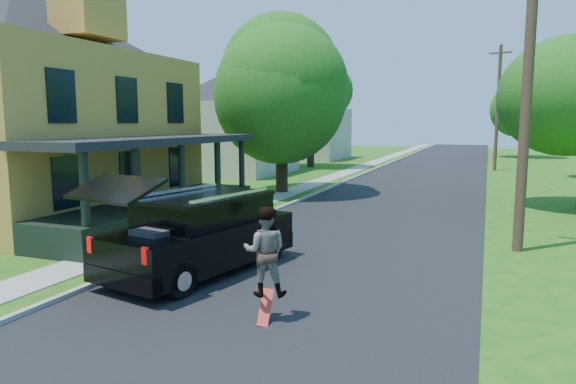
% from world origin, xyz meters
% --- Properties ---
extents(ground, '(140.00, 140.00, 0.00)m').
position_xyz_m(ground, '(0.00, 0.00, 0.00)').
color(ground, '#205911').
rests_on(ground, ground).
extents(street, '(8.00, 120.00, 0.02)m').
position_xyz_m(street, '(0.00, 20.00, 0.00)').
color(street, black).
rests_on(street, ground).
extents(curb, '(0.15, 120.00, 0.12)m').
position_xyz_m(curb, '(-4.05, 20.00, 0.00)').
color(curb, '#9C9C97').
rests_on(curb, ground).
extents(sidewalk, '(1.30, 120.00, 0.03)m').
position_xyz_m(sidewalk, '(-5.60, 20.00, 0.00)').
color(sidewalk, gray).
rests_on(sidewalk, ground).
extents(front_walk, '(6.50, 1.20, 0.03)m').
position_xyz_m(front_walk, '(-9.50, 6.00, 0.00)').
color(front_walk, gray).
rests_on(front_walk, ground).
extents(main_house, '(15.56, 15.56, 10.10)m').
position_xyz_m(main_house, '(-12.80, 5.99, 4.92)').
color(main_house, gold).
rests_on(main_house, ground).
extents(neighbor_house_mid, '(12.78, 12.78, 8.30)m').
position_xyz_m(neighbor_house_mid, '(-13.50, 24.00, 4.19)').
color(neighbor_house_mid, '#B1AC9C').
rests_on(neighbor_house_mid, ground).
extents(neighbor_house_far, '(12.78, 12.78, 8.30)m').
position_xyz_m(neighbor_house_far, '(-13.50, 40.00, 4.19)').
color(neighbor_house_far, '#B1AC9C').
rests_on(neighbor_house_far, ground).
extents(black_suv, '(3.06, 5.73, 2.53)m').
position_xyz_m(black_suv, '(-2.40, 1.50, 0.97)').
color(black_suv, black).
rests_on(black_suv, ground).
extents(skateboarder, '(0.95, 0.83, 1.64)m').
position_xyz_m(skateboarder, '(0.31, -0.77, 1.32)').
color(skateboarder, black).
rests_on(skateboarder, ground).
extents(skateboard, '(0.32, 0.65, 0.55)m').
position_xyz_m(skateboard, '(0.32, -0.79, 0.25)').
color(skateboard, red).
rests_on(skateboard, ground).
extents(tree_left_mid, '(8.27, 8.44, 9.43)m').
position_xyz_m(tree_left_mid, '(-6.02, 15.72, 5.89)').
color(tree_left_mid, black).
rests_on(tree_left_mid, ground).
extents(tree_left_far, '(7.70, 7.50, 10.02)m').
position_xyz_m(tree_left_far, '(-9.64, 30.91, 6.49)').
color(tree_left_far, black).
rests_on(tree_left_far, ground).
extents(tree_right_far, '(6.28, 6.32, 8.33)m').
position_xyz_m(tree_right_far, '(7.34, 50.17, 5.30)').
color(tree_right_far, black).
rests_on(tree_right_far, ground).
extents(utility_pole_near, '(1.77, 0.39, 9.63)m').
position_xyz_m(utility_pole_near, '(4.89, 6.59, 4.97)').
color(utility_pole_near, '#4E3424').
rests_on(utility_pole_near, ground).
extents(utility_pole_far, '(1.56, 0.51, 9.33)m').
position_xyz_m(utility_pole_far, '(4.50, 33.02, 4.81)').
color(utility_pole_far, '#4E3424').
rests_on(utility_pole_far, ground).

